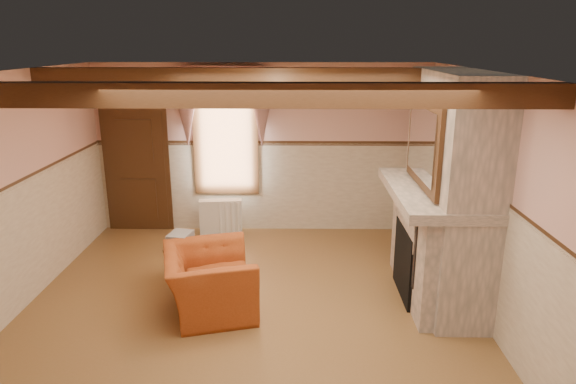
{
  "coord_description": "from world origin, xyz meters",
  "views": [
    {
      "loc": [
        0.57,
        -5.37,
        3.11
      ],
      "look_at": [
        0.46,
        0.8,
        1.3
      ],
      "focal_mm": 32.0,
      "sensor_mm": 36.0,
      "label": 1
    }
  ],
  "objects_px": {
    "radiator": "(221,217)",
    "armchair": "(209,281)",
    "bowl": "(439,188)",
    "oil_lamp": "(429,170)",
    "mantel_clock": "(421,165)",
    "side_table": "(183,266)"
  },
  "relations": [
    {
      "from": "radiator",
      "to": "armchair",
      "type": "bearing_deg",
      "value": -91.0
    },
    {
      "from": "radiator",
      "to": "bowl",
      "type": "distance_m",
      "value": 3.89
    },
    {
      "from": "bowl",
      "to": "armchair",
      "type": "bearing_deg",
      "value": -174.3
    },
    {
      "from": "oil_lamp",
      "to": "mantel_clock",
      "type": "bearing_deg",
      "value": 90.0
    },
    {
      "from": "radiator",
      "to": "mantel_clock",
      "type": "height_order",
      "value": "mantel_clock"
    },
    {
      "from": "armchair",
      "to": "radiator",
      "type": "relative_size",
      "value": 1.66
    },
    {
      "from": "radiator",
      "to": "mantel_clock",
      "type": "bearing_deg",
      "value": -30.01
    },
    {
      "from": "armchair",
      "to": "bowl",
      "type": "height_order",
      "value": "bowl"
    },
    {
      "from": "side_table",
      "to": "armchair",
      "type": "bearing_deg",
      "value": -54.44
    },
    {
      "from": "mantel_clock",
      "to": "bowl",
      "type": "bearing_deg",
      "value": -90.0
    },
    {
      "from": "armchair",
      "to": "bowl",
      "type": "relative_size",
      "value": 3.22
    },
    {
      "from": "side_table",
      "to": "radiator",
      "type": "xyz_separation_m",
      "value": [
        0.23,
        1.9,
        0.02
      ]
    },
    {
      "from": "armchair",
      "to": "mantel_clock",
      "type": "distance_m",
      "value": 3.19
    },
    {
      "from": "bowl",
      "to": "oil_lamp",
      "type": "relative_size",
      "value": 1.28
    },
    {
      "from": "bowl",
      "to": "side_table",
      "type": "bearing_deg",
      "value": 173.29
    },
    {
      "from": "radiator",
      "to": "bowl",
      "type": "height_order",
      "value": "bowl"
    },
    {
      "from": "mantel_clock",
      "to": "oil_lamp",
      "type": "height_order",
      "value": "oil_lamp"
    },
    {
      "from": "bowl",
      "to": "mantel_clock",
      "type": "distance_m",
      "value": 0.97
    },
    {
      "from": "bowl",
      "to": "mantel_clock",
      "type": "xyz_separation_m",
      "value": [
        0.0,
        0.97,
        0.06
      ]
    },
    {
      "from": "radiator",
      "to": "bowl",
      "type": "xyz_separation_m",
      "value": [
        2.93,
        -2.27,
        1.16
      ]
    },
    {
      "from": "oil_lamp",
      "to": "armchair",
      "type": "bearing_deg",
      "value": -163.77
    },
    {
      "from": "side_table",
      "to": "mantel_clock",
      "type": "xyz_separation_m",
      "value": [
        3.17,
        0.6,
        1.25
      ]
    }
  ]
}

